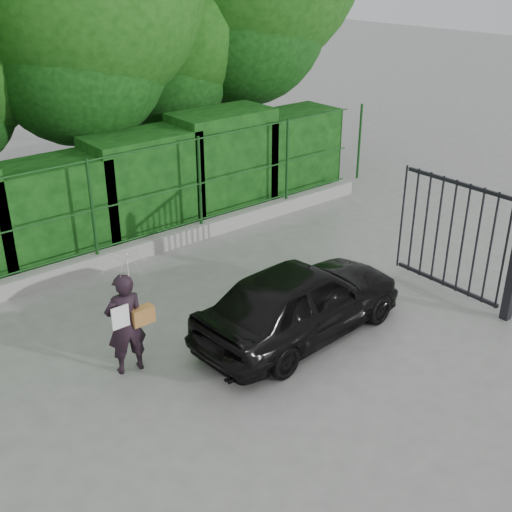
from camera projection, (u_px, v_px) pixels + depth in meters
ground at (229, 396)px, 8.42m from camera, size 80.00×80.00×0.00m
kerb at (78, 268)px, 11.51m from camera, size 14.00×0.25×0.30m
fence at (83, 210)px, 11.18m from camera, size 14.13×0.06×1.80m
hedge at (47, 207)px, 11.81m from camera, size 14.20×1.20×2.23m
gate at (490, 241)px, 10.02m from camera, size 0.22×2.33×2.36m
woman at (129, 293)px, 8.53m from camera, size 0.89×0.90×1.76m
car at (300, 300)px, 9.52m from camera, size 3.60×1.65×1.20m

